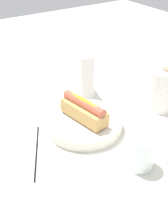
{
  "coord_description": "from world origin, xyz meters",
  "views": [
    {
      "loc": [
        0.62,
        -0.37,
        0.51
      ],
      "look_at": [
        0.03,
        0.02,
        0.06
      ],
      "focal_mm": 47.74,
      "sensor_mm": 36.0,
      "label": 1
    }
  ],
  "objects_px": {
    "paper_towel_roll": "(164,89)",
    "water_glass": "(140,153)",
    "chopstick_near": "(37,151)",
    "serving_bowl": "(84,123)",
    "hotdog_front": "(84,110)",
    "napkin_box": "(83,73)"
  },
  "relations": [
    {
      "from": "paper_towel_roll",
      "to": "water_glass",
      "type": "bearing_deg",
      "value": -56.23
    },
    {
      "from": "paper_towel_roll",
      "to": "chopstick_near",
      "type": "relative_size",
      "value": 0.61
    },
    {
      "from": "water_glass",
      "to": "serving_bowl",
      "type": "bearing_deg",
      "value": -172.59
    },
    {
      "from": "hotdog_front",
      "to": "water_glass",
      "type": "distance_m",
      "value": 0.21
    },
    {
      "from": "serving_bowl",
      "to": "hotdog_front",
      "type": "bearing_deg",
      "value": -45.0
    },
    {
      "from": "serving_bowl",
      "to": "hotdog_front",
      "type": "relative_size",
      "value": 1.44
    },
    {
      "from": "napkin_box",
      "to": "chopstick_near",
      "type": "xyz_separation_m",
      "value": [
        0.2,
        -0.28,
        -0.07
      ]
    },
    {
      "from": "paper_towel_roll",
      "to": "napkin_box",
      "type": "xyz_separation_m",
      "value": [
        -0.22,
        -0.16,
        0.01
      ]
    },
    {
      "from": "serving_bowl",
      "to": "chopstick_near",
      "type": "bearing_deg",
      "value": -82.99
    },
    {
      "from": "napkin_box",
      "to": "water_glass",
      "type": "bearing_deg",
      "value": 2.74
    },
    {
      "from": "serving_bowl",
      "to": "chopstick_near",
      "type": "relative_size",
      "value": 1.02
    },
    {
      "from": "hotdog_front",
      "to": "chopstick_near",
      "type": "relative_size",
      "value": 0.71
    },
    {
      "from": "napkin_box",
      "to": "chopstick_near",
      "type": "height_order",
      "value": "napkin_box"
    },
    {
      "from": "hotdog_front",
      "to": "napkin_box",
      "type": "relative_size",
      "value": 1.04
    },
    {
      "from": "serving_bowl",
      "to": "napkin_box",
      "type": "height_order",
      "value": "napkin_box"
    },
    {
      "from": "water_glass",
      "to": "chopstick_near",
      "type": "distance_m",
      "value": 0.27
    },
    {
      "from": "paper_towel_roll",
      "to": "serving_bowl",
      "type": "bearing_deg",
      "value": -97.81
    },
    {
      "from": "hotdog_front",
      "to": "chopstick_near",
      "type": "height_order",
      "value": "hotdog_front"
    },
    {
      "from": "serving_bowl",
      "to": "hotdog_front",
      "type": "distance_m",
      "value": 0.04
    },
    {
      "from": "water_glass",
      "to": "napkin_box",
      "type": "bearing_deg",
      "value": 167.27
    },
    {
      "from": "napkin_box",
      "to": "chopstick_near",
      "type": "distance_m",
      "value": 0.35
    },
    {
      "from": "water_glass",
      "to": "chopstick_near",
      "type": "relative_size",
      "value": 0.41
    }
  ]
}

